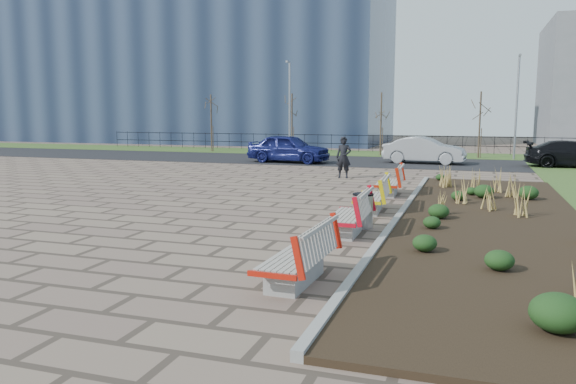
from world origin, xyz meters
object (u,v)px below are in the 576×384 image
(lamp_west, at_px, (290,109))
(bench_d, at_px, (388,181))
(bench_a, at_px, (295,254))
(bench_c, at_px, (371,194))
(lamp_east, at_px, (517,108))
(litter_bin, at_px, (363,211))
(car_silver, at_px, (424,150))
(car_black, at_px, (574,154))
(pedestrian, at_px, (344,157))
(car_blue, at_px, (289,148))
(bench_b, at_px, (347,213))

(lamp_west, bearing_deg, bench_d, -61.63)
(bench_a, height_order, bench_c, same)
(bench_c, distance_m, lamp_east, 20.84)
(bench_a, height_order, lamp_west, lamp_west)
(bench_a, distance_m, lamp_west, 28.72)
(litter_bin, bearing_deg, car_silver, 90.17)
(bench_a, xyz_separation_m, car_silver, (0.15, 22.92, 0.24))
(lamp_east, bearing_deg, car_silver, -138.86)
(bench_a, height_order, car_black, car_black)
(bench_c, height_order, pedestrian, pedestrian)
(car_blue, bearing_deg, pedestrian, -138.38)
(car_black, bearing_deg, bench_d, 146.53)
(litter_bin, xyz_separation_m, lamp_east, (4.79, 22.34, 2.62))
(bench_c, xyz_separation_m, car_black, (7.54, 15.83, 0.20))
(bench_b, bearing_deg, car_blue, 111.02)
(car_blue, relative_size, car_black, 0.98)
(litter_bin, distance_m, pedestrian, 10.52)
(bench_a, xyz_separation_m, pedestrian, (-2.56, 14.95, 0.39))
(bench_b, height_order, lamp_west, lamp_west)
(bench_c, distance_m, car_blue, 15.79)
(litter_bin, height_order, car_black, car_black)
(litter_bin, xyz_separation_m, pedestrian, (-2.77, 10.13, 0.47))
(car_blue, height_order, car_black, car_blue)
(bench_b, xyz_separation_m, bench_c, (0.00, 3.10, 0.00))
(litter_bin, height_order, lamp_west, lamp_west)
(lamp_west, bearing_deg, car_blue, -72.29)
(bench_a, height_order, litter_bin, bench_a)
(car_black, relative_size, lamp_east, 0.78)
(bench_c, bearing_deg, lamp_east, 72.45)
(pedestrian, height_order, car_blue, pedestrian)
(bench_d, distance_m, lamp_west, 19.11)
(car_blue, bearing_deg, car_black, -77.64)
(car_black, height_order, lamp_west, lamp_west)
(pedestrian, bearing_deg, car_blue, 123.31)
(bench_a, bearing_deg, car_blue, 110.55)
(bench_c, xyz_separation_m, pedestrian, (-2.56, 7.87, 0.39))
(bench_b, distance_m, lamp_east, 23.84)
(pedestrian, bearing_deg, lamp_east, 55.52)
(bench_a, xyz_separation_m, bench_b, (0.00, 3.99, 0.00))
(bench_d, bearing_deg, bench_a, -93.08)
(bench_b, relative_size, car_black, 0.45)
(lamp_west, height_order, lamp_east, same)
(bench_d, relative_size, litter_bin, 2.53)
(bench_a, height_order, lamp_east, lamp_east)
(bench_b, bearing_deg, bench_d, 88.61)
(car_silver, bearing_deg, car_black, -85.34)
(bench_c, distance_m, litter_bin, 2.28)
(lamp_east, bearing_deg, car_black, -59.06)
(pedestrian, bearing_deg, bench_b, -79.55)
(litter_bin, bearing_deg, bench_d, 92.10)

